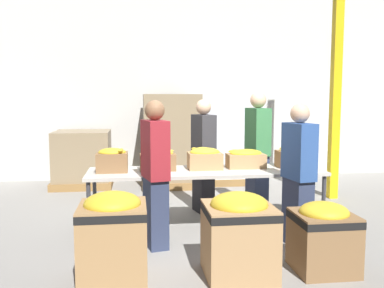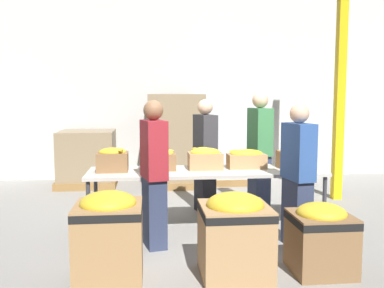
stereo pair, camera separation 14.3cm
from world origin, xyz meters
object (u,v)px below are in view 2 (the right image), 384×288
(volunteer_3, at_px, (298,176))
(volunteer_1, at_px, (259,152))
(banana_box_3, at_px, (246,159))
(banana_box_2, at_px, (205,158))
(banana_box_0, at_px, (113,159))
(donation_bin_2, at_px, (321,236))
(banana_box_1, at_px, (158,159))
(volunteer_2, at_px, (154,175))
(donation_bin_1, at_px, (235,232))
(volunteer_0, at_px, (205,157))
(pallet_stack_0, at_px, (175,141))
(pallet_stack_1, at_px, (221,142))
(banana_box_4, at_px, (294,157))
(support_pillar, at_px, (340,77))
(pallet_stack_2, at_px, (87,159))
(sorting_table, at_px, (206,174))
(donation_bin_0, at_px, (109,234))

(volunteer_3, bearing_deg, volunteer_1, -8.83)
(banana_box_3, bearing_deg, banana_box_2, -177.35)
(banana_box_0, height_order, donation_bin_2, banana_box_0)
(banana_box_1, relative_size, banana_box_2, 1.05)
(banana_box_1, relative_size, volunteer_2, 0.27)
(donation_bin_1, bearing_deg, volunteer_2, 129.47)
(volunteer_0, bearing_deg, pallet_stack_0, 174.70)
(banana_box_0, xyz_separation_m, pallet_stack_1, (1.87, 2.94, -0.11))
(banana_box_4, relative_size, support_pillar, 0.10)
(banana_box_3, height_order, pallet_stack_2, pallet_stack_2)
(banana_box_1, distance_m, support_pillar, 3.43)
(support_pillar, distance_m, pallet_stack_2, 4.78)
(banana_box_3, bearing_deg, support_pillar, 34.76)
(sorting_table, height_order, pallet_stack_1, pallet_stack_1)
(banana_box_2, height_order, support_pillar, support_pillar)
(banana_box_4, distance_m, volunteer_0, 1.30)
(support_pillar, distance_m, pallet_stack_1, 2.61)
(volunteer_3, relative_size, pallet_stack_1, 0.99)
(banana_box_1, height_order, pallet_stack_0, pallet_stack_0)
(banana_box_2, height_order, volunteer_1, volunteer_1)
(pallet_stack_2, bearing_deg, volunteer_2, -71.00)
(banana_box_3, distance_m, volunteer_2, 1.41)
(banana_box_1, distance_m, banana_box_4, 1.78)
(banana_box_0, xyz_separation_m, volunteer_1, (2.08, 0.77, -0.04))
(banana_box_4, relative_size, donation_bin_0, 0.48)
(support_pillar, height_order, pallet_stack_0, support_pillar)
(donation_bin_0, height_order, support_pillar, support_pillar)
(pallet_stack_0, bearing_deg, donation_bin_1, -86.25)
(banana_box_1, relative_size, pallet_stack_1, 0.28)
(banana_box_1, distance_m, volunteer_0, 1.00)
(volunteer_0, height_order, donation_bin_1, volunteer_0)
(banana_box_4, bearing_deg, banana_box_1, -179.98)
(banana_box_1, relative_size, donation_bin_2, 0.66)
(volunteer_3, relative_size, support_pillar, 0.40)
(banana_box_2, bearing_deg, support_pillar, 28.58)
(banana_box_1, relative_size, banana_box_4, 1.11)
(donation_bin_1, height_order, pallet_stack_2, pallet_stack_2)
(banana_box_1, relative_size, pallet_stack_2, 0.40)
(volunteer_2, bearing_deg, banana_box_2, -57.25)
(banana_box_4, xyz_separation_m, volunteer_2, (-1.85, -0.67, -0.08))
(volunteer_0, bearing_deg, banana_box_3, 19.72)
(banana_box_2, height_order, donation_bin_1, banana_box_2)
(sorting_table, distance_m, banana_box_1, 0.64)
(banana_box_0, height_order, volunteer_0, volunteer_0)
(donation_bin_2, bearing_deg, donation_bin_1, 180.00)
(banana_box_4, relative_size, volunteer_3, 0.25)
(banana_box_3, relative_size, pallet_stack_0, 0.28)
(banana_box_2, relative_size, volunteer_2, 0.26)
(banana_box_1, bearing_deg, banana_box_2, 1.04)
(sorting_table, distance_m, donation_bin_0, 1.87)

